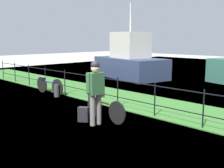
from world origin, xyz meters
TOP-DOWN VIEW (x-y plane):
  - ground_plane at (0.00, 0.00)m, footprint 60.00×60.00m
  - grass_strip at (0.00, 3.16)m, footprint 27.00×2.40m
  - harbor_water at (0.00, 9.46)m, footprint 30.00×30.00m
  - iron_fence at (-0.00, 2.09)m, footprint 18.04×0.04m
  - bicycle_main at (0.75, 0.83)m, footprint 1.59×0.18m
  - wooden_crate at (0.41, 0.85)m, footprint 0.38×0.28m
  - terrier_dog at (0.43, 0.85)m, footprint 0.32×0.15m
  - cyclist_person at (0.90, 0.38)m, footprint 0.28×0.54m
  - backpack_on_paving at (0.44, 0.33)m, footprint 0.33×0.31m
  - mooring_bollard at (-2.84, 1.59)m, footprint 0.20×0.20m
  - bicycle_parked at (-3.53, 1.69)m, footprint 1.75×0.18m
  - moored_boat_mid at (-4.55, 7.68)m, footprint 4.90×3.07m

SIDE VIEW (x-z plane):
  - ground_plane at x=0.00m, z-range 0.00..0.00m
  - harbor_water at x=0.00m, z-range 0.00..0.00m
  - grass_strip at x=0.00m, z-range 0.00..0.03m
  - backpack_on_paving at x=0.44m, z-range 0.00..0.40m
  - mooring_bollard at x=-2.84m, z-range 0.00..0.49m
  - bicycle_main at x=0.75m, z-range 0.02..0.64m
  - bicycle_parked at x=-3.53m, z-range 0.02..0.69m
  - iron_fence at x=0.00m, z-range 0.08..1.08m
  - wooden_crate at x=0.41m, z-range 0.62..0.90m
  - moored_boat_mid at x=-4.55m, z-range -1.16..3.04m
  - terrier_dog at x=0.43m, z-range 0.89..1.07m
  - cyclist_person at x=0.90m, z-range 0.16..1.84m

